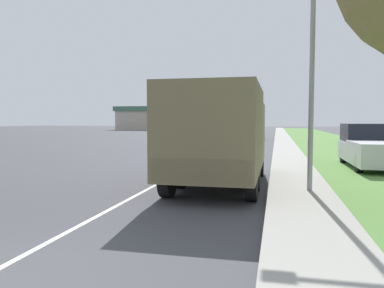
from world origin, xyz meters
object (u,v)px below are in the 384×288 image
at_px(military_truck, 220,133).
at_px(car_third_ahead, 256,134).
at_px(car_nearest_ahead, 194,142).
at_px(lamp_post, 304,51).
at_px(car_second_ahead, 211,137).
at_px(pickup_truck, 369,147).

relative_size(military_truck, car_third_ahead, 1.51).
height_order(military_truck, car_third_ahead, military_truck).
bearing_deg(car_nearest_ahead, lamp_post, -65.33).
relative_size(car_nearest_ahead, car_second_ahead, 1.04).
xyz_separation_m(military_truck, car_nearest_ahead, (-3.59, 12.41, -1.01)).
bearing_deg(pickup_truck, car_second_ahead, 123.99).
height_order(car_second_ahead, car_third_ahead, car_third_ahead).
xyz_separation_m(car_second_ahead, car_third_ahead, (3.54, 7.69, 0.00)).
height_order(car_second_ahead, pickup_truck, pickup_truck).
height_order(car_nearest_ahead, pickup_truck, pickup_truck).
distance_m(pickup_truck, lamp_post, 8.41).
distance_m(military_truck, car_second_ahead, 21.13).
bearing_deg(car_second_ahead, car_third_ahead, 65.25).
distance_m(military_truck, car_third_ahead, 28.44).
relative_size(car_second_ahead, lamp_post, 0.66).
bearing_deg(lamp_post, pickup_truck, 64.62).
bearing_deg(car_nearest_ahead, car_third_ahead, 78.69).
bearing_deg(car_third_ahead, car_second_ahead, -114.75).
distance_m(car_second_ahead, lamp_post, 22.68).
bearing_deg(pickup_truck, military_truck, -132.75).
bearing_deg(car_second_ahead, military_truck, -79.26).
relative_size(car_third_ahead, pickup_truck, 0.81).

